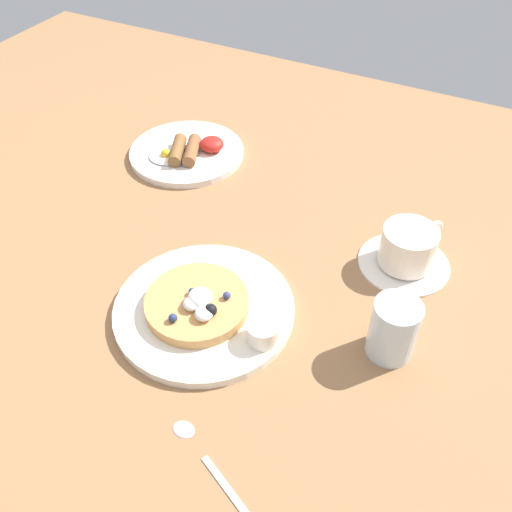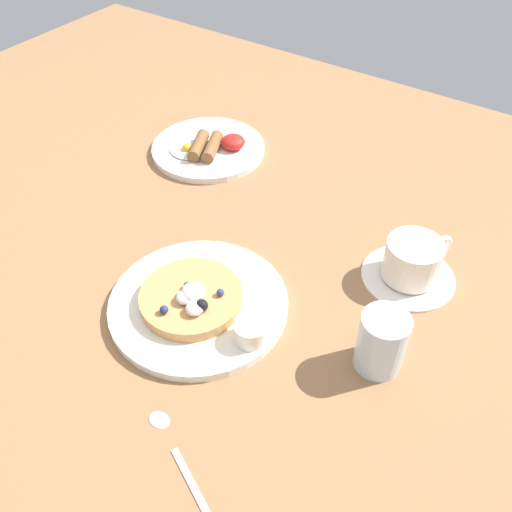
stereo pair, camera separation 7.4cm
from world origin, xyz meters
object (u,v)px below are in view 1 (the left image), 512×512
Objects in this scene: syrup_ramekin at (263,331)px; breakfast_plate at (187,153)px; coffee_saucer at (404,263)px; water_glass at (393,329)px; pancake_plate at (204,309)px; coffee_cup at (409,246)px; teaspoon at (198,448)px.

breakfast_plate is (-34.16, 34.56, -2.26)cm from syrup_ramekin.
breakfast_plate is 47.97cm from coffee_saucer.
water_glass reaches higher than syrup_ramekin.
pancake_plate is 2.39× the size of coffee_cup.
water_glass is at bearing 24.31° from syrup_ramekin.
coffee_saucer reaches higher than teaspoon.
water_glass is (25.64, 5.68, 3.77)cm from pancake_plate.
teaspoon is at bearing -89.52° from syrup_ramekin.
teaspoon is (10.26, -18.43, -0.43)cm from pancake_plate.
coffee_cup is (12.73, 24.25, 1.07)cm from syrup_ramekin.
pancake_plate and breakfast_plate have the same top height.
coffee_saucer is 1.31× the size of coffee_cup.
pancake_plate is 1.82× the size of coffee_saucer.
coffee_cup is at bearing -12.40° from breakfast_plate.
breakfast_plate is 2.51× the size of water_glass.
breakfast_plate reaches higher than coffee_saucer.
breakfast_plate is at bearing 125.89° from pancake_plate.
teaspoon is (0.14, -17.10, -2.65)cm from syrup_ramekin.
water_glass reaches higher than teaspoon.
pancake_plate is at bearing 119.11° from teaspoon.
coffee_saucer is (22.78, 22.78, -0.30)cm from pancake_plate.
coffee_saucer is 17.81cm from water_glass.
pancake_plate is 32.53cm from coffee_cup.
breakfast_plate reaches higher than teaspoon.
teaspoon is (-12.51, -41.22, -0.13)cm from coffee_saucer.
coffee_saucer is at bearing 62.31° from syrup_ramekin.
coffee_cup reaches higher than coffee_saucer.
water_glass is at bearing -80.81° from coffee_cup.
coffee_cup is 17.47cm from water_glass.
syrup_ramekin is at bearing -117.69° from coffee_saucer.
pancake_plate reaches higher than coffee_saucer.
coffee_saucer is 3.59cm from coffee_cup.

